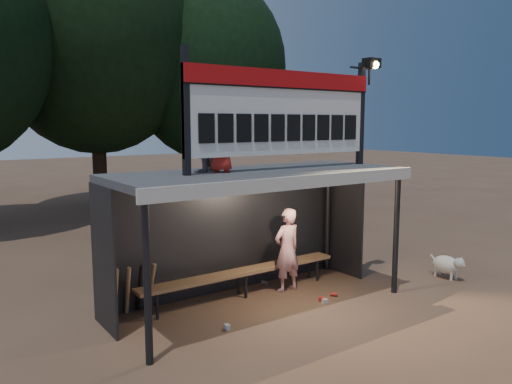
# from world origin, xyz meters

# --- Properties ---
(ground) EXTENTS (80.00, 80.00, 0.00)m
(ground) POSITION_xyz_m (0.00, 0.00, 0.00)
(ground) COLOR brown
(ground) RESTS_ON ground
(player) EXTENTS (0.58, 0.40, 1.56)m
(player) POSITION_xyz_m (0.85, 0.33, 0.78)
(player) COLOR white
(player) RESTS_ON ground
(child_a) EXTENTS (0.72, 0.67, 1.19)m
(child_a) POSITION_xyz_m (-0.90, 0.37, 2.92)
(child_a) COLOR slate
(child_a) RESTS_ON dugout_shelter
(child_b) EXTENTS (0.53, 0.52, 0.92)m
(child_b) POSITION_xyz_m (-0.68, 0.10, 2.78)
(child_b) COLOR #A02018
(child_b) RESTS_ON dugout_shelter
(dugout_shelter) EXTENTS (5.10, 2.08, 2.32)m
(dugout_shelter) POSITION_xyz_m (0.00, 0.24, 1.85)
(dugout_shelter) COLOR #3D3E40
(dugout_shelter) RESTS_ON ground
(scoreboard_assembly) EXTENTS (4.10, 0.27, 1.99)m
(scoreboard_assembly) POSITION_xyz_m (0.56, -0.01, 3.32)
(scoreboard_assembly) COLOR black
(scoreboard_assembly) RESTS_ON dugout_shelter
(bench) EXTENTS (4.00, 0.35, 0.48)m
(bench) POSITION_xyz_m (0.00, 0.55, 0.43)
(bench) COLOR olive
(bench) RESTS_ON ground
(tree_mid) EXTENTS (7.22, 7.22, 10.36)m
(tree_mid) POSITION_xyz_m (1.00, 11.50, 6.17)
(tree_mid) COLOR black
(tree_mid) RESTS_ON ground
(tree_right) EXTENTS (6.08, 6.08, 8.72)m
(tree_right) POSITION_xyz_m (5.00, 10.50, 5.19)
(tree_right) COLOR black
(tree_right) RESTS_ON ground
(dog) EXTENTS (0.36, 0.81, 0.49)m
(dog) POSITION_xyz_m (3.97, -0.95, 0.28)
(dog) COLOR silver
(dog) RESTS_ON ground
(bats) EXTENTS (0.68, 0.35, 0.84)m
(bats) POSITION_xyz_m (-1.93, 0.82, 0.43)
(bats) COLOR #A7814E
(bats) RESTS_ON ground
(litter) EXTENTS (2.45, 1.55, 0.08)m
(litter) POSITION_xyz_m (0.59, -0.25, 0.04)
(litter) COLOR red
(litter) RESTS_ON ground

